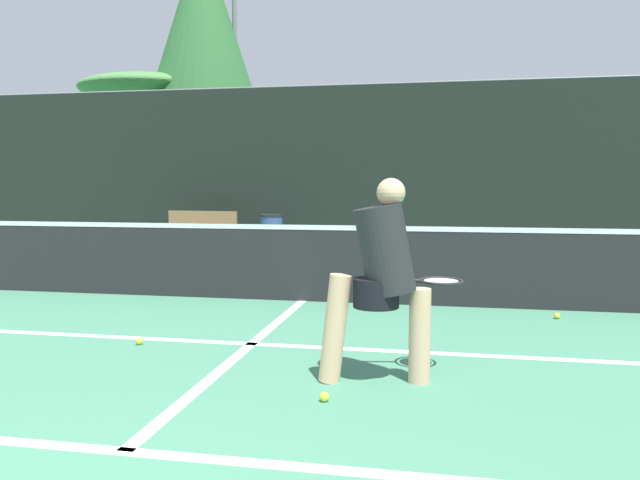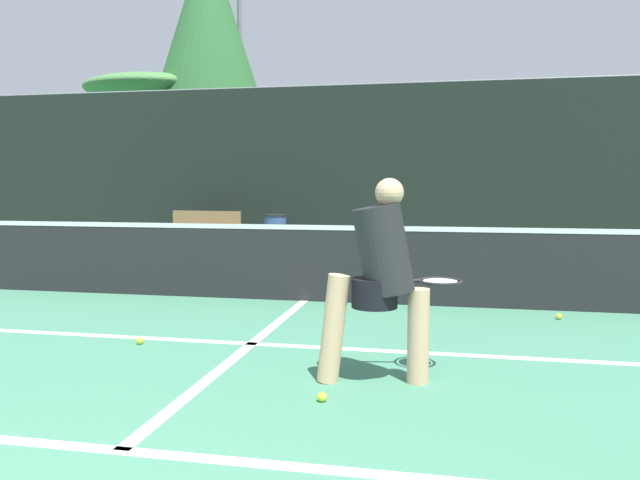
{
  "view_description": "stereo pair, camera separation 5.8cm",
  "coord_description": "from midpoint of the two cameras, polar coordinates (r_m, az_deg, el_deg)",
  "views": [
    {
      "loc": [
        1.67,
        -0.95,
        1.45
      ],
      "look_at": [
        0.61,
        4.52,
        0.95
      ],
      "focal_mm": 35.0,
      "sensor_mm": 36.0,
      "label": 1
    },
    {
      "loc": [
        1.72,
        -0.94,
        1.45
      ],
      "look_at": [
        0.61,
        4.52,
        0.95
      ],
      "focal_mm": 35.0,
      "sensor_mm": 36.0,
      "label": 2
    }
  ],
  "objects": [
    {
      "name": "tree_mid",
      "position": [
        19.21,
        18.8,
        10.46
      ],
      "size": [
        3.31,
        3.31,
        3.81
      ],
      "color": "brown",
      "rests_on": "ground"
    },
    {
      "name": "tree_west",
      "position": [
        22.33,
        -10.79,
        19.2
      ],
      "size": [
        3.67,
        3.67,
        9.78
      ],
      "color": "brown",
      "rests_on": "ground"
    },
    {
      "name": "building_far",
      "position": [
        27.98,
        7.52,
        7.19
      ],
      "size": [
        36.0,
        2.4,
        4.93
      ],
      "primitive_type": "cube",
      "color": "beige",
      "rests_on": "ground"
    },
    {
      "name": "parked_car",
      "position": [
        17.08,
        3.93,
        2.13
      ],
      "size": [
        1.67,
        3.92,
        1.31
      ],
      "color": "navy",
      "rests_on": "ground"
    },
    {
      "name": "court_service_line",
      "position": [
        5.78,
        -6.57,
        -9.41
      ],
      "size": [
        8.25,
        0.1,
        0.01
      ],
      "primitive_type": "cube",
      "color": "white",
      "rests_on": "ground"
    },
    {
      "name": "courtside_bench",
      "position": [
        13.85,
        -11.01,
        0.99
      ],
      "size": [
        1.67,
        0.54,
        0.86
      ],
      "rotation": [
        0.0,
        0.0,
        -0.1
      ],
      "color": "olive",
      "rests_on": "ground"
    },
    {
      "name": "court_center_mark",
      "position": [
        5.69,
        -6.87,
        -9.64
      ],
      "size": [
        0.1,
        4.46,
        0.01
      ],
      "primitive_type": "cube",
      "color": "white",
      "rests_on": "ground"
    },
    {
      "name": "player_practicing",
      "position": [
        4.55,
        5.36,
        -3.12
      ],
      "size": [
        1.09,
        0.71,
        1.5
      ],
      "rotation": [
        0.0,
        0.0,
        0.16
      ],
      "color": "#DBAD84",
      "rests_on": "ground"
    },
    {
      "name": "tennis_ball_scattered_4",
      "position": [
        7.23,
        20.64,
        -6.51
      ],
      "size": [
        0.07,
        0.07,
        0.07
      ],
      "primitive_type": "sphere",
      "color": "#D1E033",
      "rests_on": "ground"
    },
    {
      "name": "trash_bin",
      "position": [
        13.29,
        -4.58,
        0.62
      ],
      "size": [
        0.49,
        0.49,
        0.81
      ],
      "color": "#384C7F",
      "rests_on": "ground"
    },
    {
      "name": "court_baseline_near",
      "position": [
        3.74,
        -17.91,
        -17.91
      ],
      "size": [
        11.0,
        0.1,
        0.01
      ],
      "primitive_type": "cube",
      "color": "white",
      "rests_on": "ground"
    },
    {
      "name": "fence_back",
      "position": [
        13.92,
        3.97,
        6.65
      ],
      "size": [
        24.0,
        0.06,
        3.65
      ],
      "color": "black",
      "rests_on": "ground"
    },
    {
      "name": "tree_east",
      "position": [
        22.88,
        -15.33,
        13.03
      ],
      "size": [
        4.78,
        4.78,
        5.15
      ],
      "color": "brown",
      "rests_on": "ground"
    },
    {
      "name": "tennis_ball_scattered_3",
      "position": [
        5.95,
        -16.46,
        -8.86
      ],
      "size": [
        0.07,
        0.07,
        0.07
      ],
      "primitive_type": "sphere",
      "color": "#D1E033",
      "rests_on": "ground"
    },
    {
      "name": "floodlight_mast",
      "position": [
        21.96,
        -7.86,
        16.35
      ],
      "size": [
        1.1,
        0.24,
        9.11
      ],
      "color": "slate",
      "rests_on": "ground"
    },
    {
      "name": "net",
      "position": [
        7.71,
        -1.84,
        -1.86
      ],
      "size": [
        11.09,
        0.09,
        1.07
      ],
      "color": "slate",
      "rests_on": "ground"
    },
    {
      "name": "tennis_ball_scattered_8",
      "position": [
        4.3,
        0.0,
        -14.15
      ],
      "size": [
        0.07,
        0.07,
        0.07
      ],
      "primitive_type": "sphere",
      "color": "#D1E033",
      "rests_on": "ground"
    }
  ]
}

